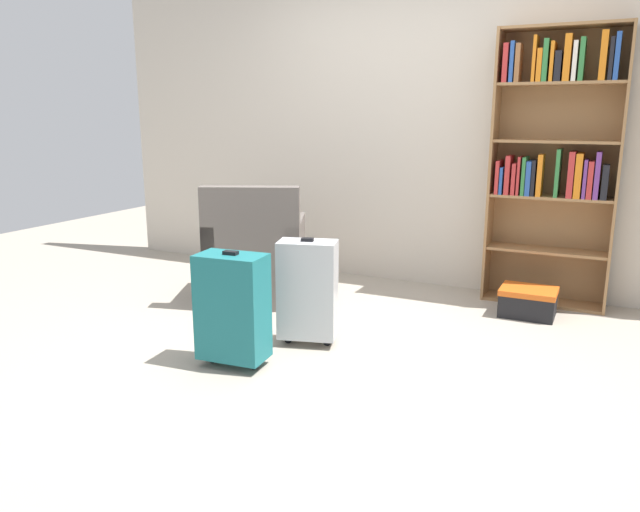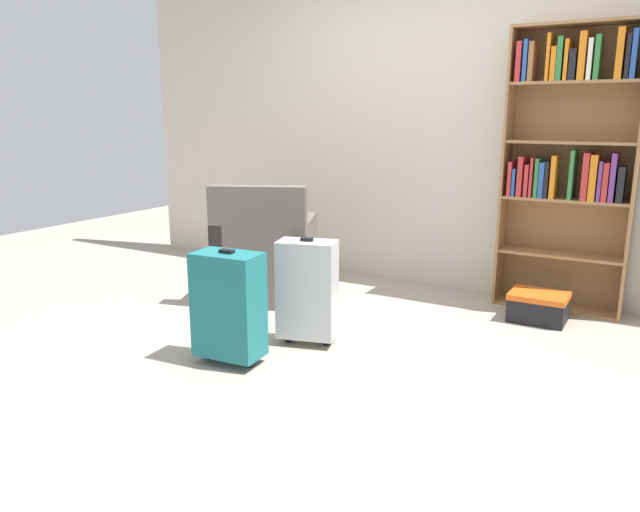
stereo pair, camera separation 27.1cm
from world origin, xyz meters
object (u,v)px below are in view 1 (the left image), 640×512
(armchair, at_px, (256,259))
(suitcase_teal, at_px, (233,307))
(mug, at_px, (319,298))
(storage_box, at_px, (528,301))
(bookshelf, at_px, (555,154))
(suitcase_silver, at_px, (308,289))

(armchair, distance_m, suitcase_teal, 1.26)
(armchair, relative_size, mug, 7.69)
(storage_box, bearing_deg, armchair, -165.21)
(bookshelf, height_order, storage_box, bookshelf)
(mug, relative_size, suitcase_teal, 0.18)
(armchair, xyz_separation_m, suitcase_silver, (0.77, -0.65, 0.03))
(mug, relative_size, storage_box, 0.32)
(bookshelf, height_order, armchair, bookshelf)
(armchair, distance_m, storage_box, 2.00)
(bookshelf, relative_size, mug, 16.56)
(armchair, height_order, mug, armchair)
(armchair, xyz_separation_m, storage_box, (1.93, 0.51, -0.21))
(suitcase_silver, bearing_deg, storage_box, 45.04)
(storage_box, relative_size, suitcase_silver, 0.56)
(bookshelf, relative_size, suitcase_silver, 2.96)
(suitcase_silver, bearing_deg, suitcase_teal, -115.01)
(mug, bearing_deg, bookshelf, 27.61)
(storage_box, bearing_deg, suitcase_silver, -134.96)
(storage_box, bearing_deg, bookshelf, 81.04)
(bookshelf, distance_m, storage_box, 1.08)
(bookshelf, height_order, suitcase_teal, bookshelf)
(storage_box, xyz_separation_m, suitcase_teal, (-1.38, -1.64, 0.24))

